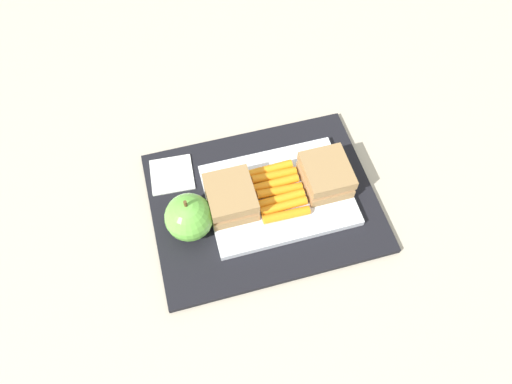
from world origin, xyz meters
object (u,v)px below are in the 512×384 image
at_px(food_tray, 278,195).
at_px(sandwich_half_right, 231,197).
at_px(carrot_sticks_bundle, 279,191).
at_px(paper_napkin, 172,175).
at_px(sandwich_half_left, 326,175).
at_px(apple, 189,217).

height_order(food_tray, sandwich_half_right, sandwich_half_right).
xyz_separation_m(sandwich_half_right, carrot_sticks_bundle, (-0.08, -0.00, -0.02)).
bearing_deg(paper_napkin, sandwich_half_right, 133.35).
bearing_deg(sandwich_half_left, sandwich_half_right, 0.00).
height_order(sandwich_half_right, apple, apple).
height_order(sandwich_half_left, paper_napkin, sandwich_half_left).
relative_size(sandwich_half_left, apple, 0.95).
bearing_deg(paper_napkin, carrot_sticks_bundle, 151.51).
height_order(food_tray, paper_napkin, food_tray).
distance_m(sandwich_half_left, apple, 0.23).
distance_m(sandwich_half_right, paper_napkin, 0.12).
distance_m(food_tray, apple, 0.15).
height_order(sandwich_half_right, carrot_sticks_bundle, sandwich_half_right).
distance_m(sandwich_half_left, paper_napkin, 0.26).
relative_size(food_tray, sandwich_half_left, 2.88).
bearing_deg(food_tray, sandwich_half_left, 180.00).
bearing_deg(paper_napkin, apple, 97.01).
bearing_deg(sandwich_half_left, apple, 4.76).
relative_size(carrot_sticks_bundle, apple, 1.21).
xyz_separation_m(carrot_sticks_bundle, paper_napkin, (0.16, -0.09, -0.02)).
xyz_separation_m(food_tray, apple, (0.15, 0.02, 0.03)).
bearing_deg(apple, paper_napkin, -82.99).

